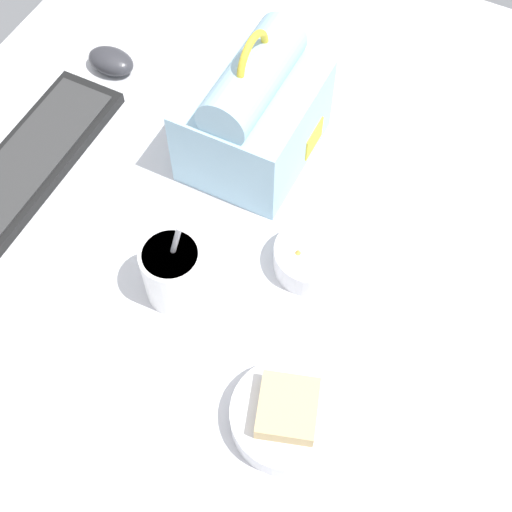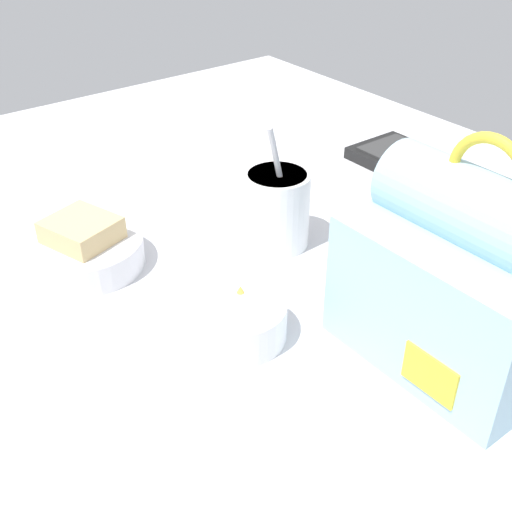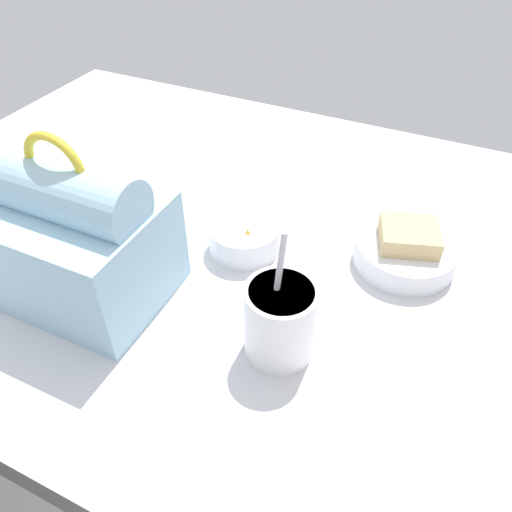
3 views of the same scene
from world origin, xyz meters
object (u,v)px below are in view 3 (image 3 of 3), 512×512
at_px(bento_bowl_sandwich, 406,250).
at_px(bento_bowl_snacks, 244,236).
at_px(soup_cup, 280,320).
at_px(lunch_bag, 78,240).

distance_m(bento_bowl_sandwich, bento_bowl_snacks, 0.22).
bearing_deg(bento_bowl_snacks, soup_cup, 128.73).
bearing_deg(soup_cup, lunch_bag, 3.33).
bearing_deg(lunch_bag, bento_bowl_sandwich, -147.73).
xyz_separation_m(soup_cup, bento_bowl_sandwich, (-0.10, -0.21, -0.03)).
bearing_deg(lunch_bag, soup_cup, -176.67).
xyz_separation_m(bento_bowl_sandwich, bento_bowl_snacks, (0.21, 0.07, -0.00)).
bearing_deg(soup_cup, bento_bowl_snacks, -51.27).
bearing_deg(bento_bowl_sandwich, lunch_bag, 32.27).
bearing_deg(bento_bowl_sandwich, bento_bowl_snacks, 17.29).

